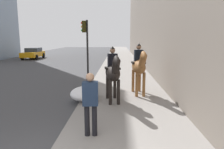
# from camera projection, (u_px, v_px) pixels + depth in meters

# --- Properties ---
(mounted_horse_near) EXTENTS (2.14, 0.81, 2.25)m
(mounted_horse_near) POSITION_uv_depth(u_px,v_px,m) (113.00, 72.00, 8.30)
(mounted_horse_near) COLOR black
(mounted_horse_near) RESTS_ON sidewalk_slab
(mounted_horse_far) EXTENTS (2.15, 0.72, 2.34)m
(mounted_horse_far) POSITION_uv_depth(u_px,v_px,m) (139.00, 66.00, 9.42)
(mounted_horse_far) COLOR brown
(mounted_horse_far) RESTS_ON sidewalk_slab
(pedestrian_greeting) EXTENTS (0.28, 0.41, 1.70)m
(pedestrian_greeting) POSITION_uv_depth(u_px,v_px,m) (90.00, 100.00, 5.40)
(pedestrian_greeting) COLOR black
(pedestrian_greeting) RESTS_ON sidewalk_slab
(car_near_lane) EXTENTS (4.50, 2.17, 1.44)m
(car_near_lane) POSITION_uv_depth(u_px,v_px,m) (33.00, 53.00, 27.38)
(car_near_lane) COLOR orange
(car_near_lane) RESTS_ON ground
(traffic_light_near_curb) EXTENTS (0.20, 0.44, 3.79)m
(traffic_light_near_curb) POSITION_uv_depth(u_px,v_px,m) (86.00, 41.00, 12.90)
(traffic_light_near_curb) COLOR black
(traffic_light_near_curb) RESTS_ON ground
(snow_pile_far) EXTENTS (1.53, 1.18, 0.53)m
(snow_pile_far) POSITION_uv_depth(u_px,v_px,m) (84.00, 93.00, 8.80)
(snow_pile_far) COLOR white
(snow_pile_far) RESTS_ON sidewalk_slab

